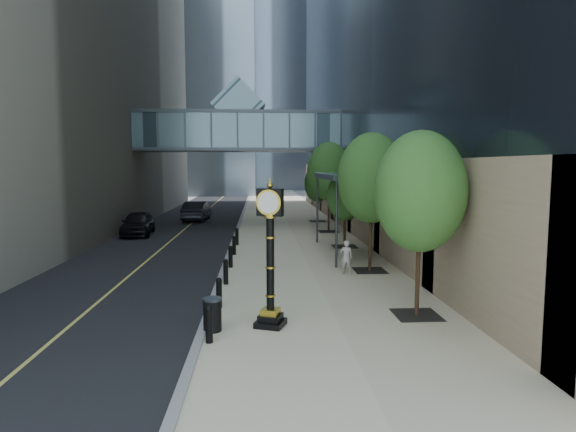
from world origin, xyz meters
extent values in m
plane|color=gray|center=(0.00, 0.00, 0.00)|extent=(320.00, 320.00, 0.00)
cube|color=black|center=(-7.00, 40.00, 0.01)|extent=(8.00, 180.00, 0.02)
cube|color=beige|center=(1.00, 40.00, 0.03)|extent=(8.00, 180.00, 0.06)
cube|color=gray|center=(-3.00, 40.00, 0.04)|extent=(0.25, 180.00, 0.07)
cube|color=#A0B5C9|center=(-6.00, 120.00, 32.50)|extent=(22.00, 22.00, 65.00)
cube|color=slate|center=(-3.00, 28.00, 7.50)|extent=(17.00, 4.00, 3.00)
cube|color=#383F44|center=(-3.00, 28.00, 6.05)|extent=(17.00, 4.20, 0.25)
cube|color=#383F44|center=(-3.00, 28.00, 8.95)|extent=(17.00, 4.20, 0.25)
cube|color=slate|center=(-3.00, 28.00, 9.60)|extent=(4.24, 3.00, 4.24)
cube|color=#383F44|center=(3.50, 14.00, 4.20)|extent=(3.00, 8.00, 0.25)
cube|color=slate|center=(3.50, 14.00, 4.35)|extent=(2.80, 7.80, 0.06)
cylinder|color=#383F44|center=(2.20, 10.30, 2.10)|extent=(0.12, 0.12, 4.20)
cylinder|color=#383F44|center=(2.20, 17.70, 2.10)|extent=(0.12, 0.12, 4.20)
cylinder|color=black|center=(-2.70, 1.00, 0.51)|extent=(0.20, 0.20, 0.90)
cylinder|color=black|center=(-2.70, 4.20, 0.51)|extent=(0.20, 0.20, 0.90)
cylinder|color=black|center=(-2.70, 7.40, 0.51)|extent=(0.20, 0.20, 0.90)
cylinder|color=black|center=(-2.70, 10.60, 0.51)|extent=(0.20, 0.20, 0.90)
cylinder|color=black|center=(-2.70, 13.80, 0.51)|extent=(0.20, 0.20, 0.90)
cylinder|color=black|center=(-2.70, 17.00, 0.51)|extent=(0.20, 0.20, 0.90)
cube|color=black|center=(3.60, 3.00, 0.07)|extent=(1.40, 1.40, 0.02)
cylinder|color=#3B2919|center=(3.60, 3.00, 1.60)|extent=(0.14, 0.14, 3.08)
ellipsoid|color=#2E5D22|center=(3.60, 3.00, 3.97)|extent=(2.82, 2.82, 3.76)
cube|color=black|center=(3.60, 9.50, 0.07)|extent=(1.40, 1.40, 0.02)
cylinder|color=#3B2919|center=(3.60, 9.50, 1.70)|extent=(0.14, 0.14, 3.28)
ellipsoid|color=#2E5D22|center=(3.60, 9.50, 4.23)|extent=(3.00, 3.00, 4.00)
cube|color=black|center=(3.60, 16.00, 0.07)|extent=(1.40, 1.40, 0.02)
cylinder|color=#3B2919|center=(3.60, 16.00, 1.22)|extent=(0.14, 0.14, 2.31)
ellipsoid|color=#2E5D22|center=(3.60, 16.00, 3.00)|extent=(2.12, 2.12, 2.82)
cube|color=black|center=(3.60, 22.50, 0.07)|extent=(1.40, 1.40, 0.02)
cylinder|color=#3B2919|center=(3.60, 22.50, 1.76)|extent=(0.14, 0.14, 3.40)
ellipsoid|color=#2E5D22|center=(3.60, 22.50, 4.38)|extent=(3.11, 3.11, 4.15)
cube|color=black|center=(3.60, 29.00, 0.07)|extent=(1.40, 1.40, 0.02)
cylinder|color=#3B2919|center=(3.60, 29.00, 1.32)|extent=(0.14, 0.14, 2.53)
ellipsoid|color=#2E5D22|center=(3.60, 29.00, 3.28)|extent=(2.32, 2.32, 3.09)
cube|color=black|center=(-1.04, 2.24, 0.15)|extent=(1.02, 1.02, 0.18)
cube|color=black|center=(-1.04, 2.24, 0.32)|extent=(0.80, 0.80, 0.18)
cube|color=gold|center=(-1.04, 2.24, 0.50)|extent=(0.63, 0.63, 0.18)
cylinder|color=black|center=(-1.04, 2.24, 1.96)|extent=(0.23, 0.23, 2.73)
cube|color=black|center=(-1.04, 2.24, 3.72)|extent=(0.79, 0.51, 0.79)
cylinder|color=white|center=(-1.04, 2.39, 3.72)|extent=(0.59, 0.25, 0.62)
cylinder|color=white|center=(-1.04, 2.09, 3.72)|extent=(0.59, 0.25, 0.62)
sphere|color=gold|center=(-1.04, 2.24, 4.20)|extent=(0.18, 0.18, 0.18)
cylinder|color=black|center=(-2.70, 1.92, 0.51)|extent=(0.65, 0.65, 0.90)
imported|color=beige|center=(2.41, 8.87, 0.81)|extent=(0.60, 0.44, 1.49)
imported|color=black|center=(-9.71, 21.85, 0.83)|extent=(2.38, 4.94, 1.63)
imported|color=black|center=(-6.82, 30.61, 0.86)|extent=(2.07, 5.18, 1.68)
camera|label=1|loc=(-1.33, -11.52, 4.75)|focal=30.00mm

